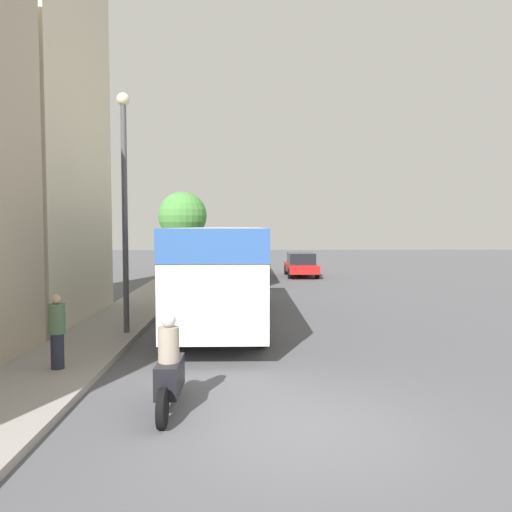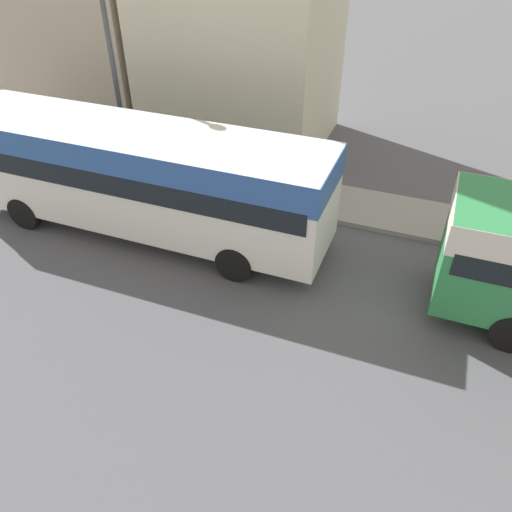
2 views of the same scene
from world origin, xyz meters
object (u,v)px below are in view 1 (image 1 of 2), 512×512
Objects in this scene: motorcycle_behind_lead at (169,371)px; car_crossing at (301,264)px; bus_following at (235,248)px; pedestrian_near_curb at (57,331)px; bus_lead at (223,261)px.

car_crossing is at bearing 78.06° from motorcycle_behind_lead.
pedestrian_near_curb is (-3.39, -18.84, -0.94)m from bus_following.
motorcycle_behind_lead is 0.52× the size of car_crossing.
pedestrian_near_curb is (-2.70, 2.09, 0.28)m from motorcycle_behind_lead.
pedestrian_near_curb reaches higher than car_crossing.
bus_following is 5.99× the size of pedestrian_near_curb.
motorcycle_behind_lead reaches higher than car_crossing.
bus_following is 19.16m from pedestrian_near_curb.
motorcycle_behind_lead is at bearing -101.94° from car_crossing.
bus_lead is 4.90× the size of motorcycle_behind_lead.
bus_lead is 6.88× the size of pedestrian_near_curb.
bus_following reaches higher than car_crossing.
motorcycle_behind_lead is at bearing -37.78° from pedestrian_near_curb.
bus_lead is 8.11m from motorcycle_behind_lead.
bus_following is at bearing 88.11° from motorcycle_behind_lead.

